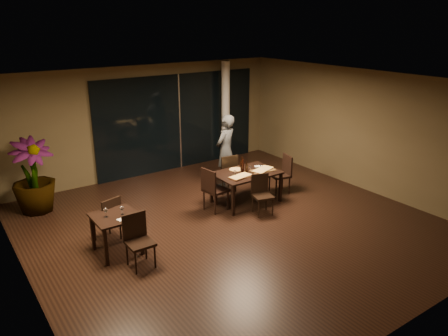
{
  "coord_description": "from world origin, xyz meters",
  "views": [
    {
      "loc": [
        -4.89,
        -6.78,
        4.17
      ],
      "look_at": [
        0.25,
        0.63,
        1.05
      ],
      "focal_mm": 35.0,
      "sensor_mm": 36.0,
      "label": 1
    }
  ],
  "objects_px": {
    "chair_side_near": "(138,237)",
    "chair_main_left": "(213,188)",
    "chair_main_far": "(227,172)",
    "bottle_a": "(243,166)",
    "bottle_c": "(242,164)",
    "chair_main_near": "(261,192)",
    "chair_side_far": "(109,217)",
    "diner": "(226,151)",
    "chair_main_right": "(283,172)",
    "side_table": "(116,222)",
    "main_table": "(246,175)",
    "bottle_b": "(247,167)",
    "potted_plant": "(33,176)"
  },
  "relations": [
    {
      "from": "side_table",
      "to": "chair_main_near",
      "type": "distance_m",
      "value": 3.33
    },
    {
      "from": "main_table",
      "to": "bottle_b",
      "type": "relative_size",
      "value": 5.89
    },
    {
      "from": "chair_main_right",
      "to": "diner",
      "type": "distance_m",
      "value": 1.56
    },
    {
      "from": "chair_main_near",
      "to": "diner",
      "type": "xyz_separation_m",
      "value": [
        0.32,
        1.85,
        0.44
      ]
    },
    {
      "from": "side_table",
      "to": "chair_main_right",
      "type": "distance_m",
      "value": 4.56
    },
    {
      "from": "chair_main_left",
      "to": "chair_main_right",
      "type": "distance_m",
      "value": 2.06
    },
    {
      "from": "side_table",
      "to": "bottle_c",
      "type": "distance_m",
      "value": 3.44
    },
    {
      "from": "main_table",
      "to": "chair_side_far",
      "type": "xyz_separation_m",
      "value": [
        -3.35,
        -0.01,
        -0.16
      ]
    },
    {
      "from": "bottle_c",
      "to": "diner",
      "type": "bearing_deg",
      "value": 75.39
    },
    {
      "from": "chair_main_near",
      "to": "chair_main_right",
      "type": "height_order",
      "value": "chair_main_right"
    },
    {
      "from": "chair_main_far",
      "to": "chair_main_right",
      "type": "bearing_deg",
      "value": 151.52
    },
    {
      "from": "diner",
      "to": "bottle_a",
      "type": "xyz_separation_m",
      "value": [
        -0.3,
        -1.12,
        -0.04
      ]
    },
    {
      "from": "diner",
      "to": "potted_plant",
      "type": "height_order",
      "value": "diner"
    },
    {
      "from": "chair_side_near",
      "to": "chair_main_left",
      "type": "bearing_deg",
      "value": 25.86
    },
    {
      "from": "bottle_a",
      "to": "bottle_c",
      "type": "distance_m",
      "value": 0.07
    },
    {
      "from": "side_table",
      "to": "chair_main_near",
      "type": "relative_size",
      "value": 0.9
    },
    {
      "from": "chair_side_near",
      "to": "bottle_c",
      "type": "distance_m",
      "value": 3.48
    },
    {
      "from": "side_table",
      "to": "potted_plant",
      "type": "height_order",
      "value": "potted_plant"
    },
    {
      "from": "potted_plant",
      "to": "bottle_c",
      "type": "xyz_separation_m",
      "value": [
        4.17,
        -2.16,
        0.08
      ]
    },
    {
      "from": "side_table",
      "to": "chair_main_near",
      "type": "xyz_separation_m",
      "value": [
        3.32,
        -0.16,
        -0.13
      ]
    },
    {
      "from": "potted_plant",
      "to": "chair_side_far",
      "type": "bearing_deg",
      "value": -69.84
    },
    {
      "from": "chair_main_left",
      "to": "chair_side_far",
      "type": "bearing_deg",
      "value": 82.76
    },
    {
      "from": "chair_main_near",
      "to": "chair_side_far",
      "type": "height_order",
      "value": "chair_side_far"
    },
    {
      "from": "chair_main_far",
      "to": "chair_main_left",
      "type": "distance_m",
      "value": 1.17
    },
    {
      "from": "chair_side_far",
      "to": "diner",
      "type": "height_order",
      "value": "diner"
    },
    {
      "from": "chair_side_far",
      "to": "chair_side_near",
      "type": "bearing_deg",
      "value": 78.51
    },
    {
      "from": "main_table",
      "to": "chair_main_left",
      "type": "distance_m",
      "value": 0.93
    },
    {
      "from": "chair_side_near",
      "to": "bottle_a",
      "type": "bearing_deg",
      "value": 20.03
    },
    {
      "from": "chair_main_near",
      "to": "bottle_c",
      "type": "distance_m",
      "value": 0.9
    },
    {
      "from": "chair_main_far",
      "to": "chair_main_left",
      "type": "bearing_deg",
      "value": 44.32
    },
    {
      "from": "chair_main_right",
      "to": "side_table",
      "type": "bearing_deg",
      "value": -69.98
    },
    {
      "from": "chair_main_right",
      "to": "chair_side_near",
      "type": "xyz_separation_m",
      "value": [
        -4.39,
        -1.1,
        -0.0
      ]
    },
    {
      "from": "chair_main_left",
      "to": "chair_side_near",
      "type": "bearing_deg",
      "value": 108.23
    },
    {
      "from": "chair_main_far",
      "to": "main_table",
      "type": "bearing_deg",
      "value": 96.49
    },
    {
      "from": "bottle_a",
      "to": "chair_main_left",
      "type": "bearing_deg",
      "value": -177.13
    },
    {
      "from": "side_table",
      "to": "bottle_c",
      "type": "height_order",
      "value": "bottle_c"
    },
    {
      "from": "side_table",
      "to": "chair_side_near",
      "type": "height_order",
      "value": "chair_side_near"
    },
    {
      "from": "chair_main_left",
      "to": "chair_main_far",
      "type": "bearing_deg",
      "value": -59.47
    },
    {
      "from": "chair_main_near",
      "to": "bottle_a",
      "type": "height_order",
      "value": "bottle_a"
    },
    {
      "from": "chair_main_near",
      "to": "chair_main_right",
      "type": "xyz_separation_m",
      "value": [
        1.21,
        0.64,
        0.04
      ]
    },
    {
      "from": "chair_main_right",
      "to": "potted_plant",
      "type": "height_order",
      "value": "potted_plant"
    },
    {
      "from": "chair_side_far",
      "to": "chair_side_near",
      "type": "height_order",
      "value": "chair_side_near"
    },
    {
      "from": "chair_main_near",
      "to": "chair_main_left",
      "type": "distance_m",
      "value": 1.09
    },
    {
      "from": "chair_main_left",
      "to": "diner",
      "type": "bearing_deg",
      "value": -53.13
    },
    {
      "from": "bottle_a",
      "to": "bottle_b",
      "type": "bearing_deg",
      "value": -40.5
    },
    {
      "from": "chair_main_left",
      "to": "side_table",
      "type": "bearing_deg",
      "value": 93.86
    },
    {
      "from": "chair_side_far",
      "to": "chair_main_near",
      "type": "bearing_deg",
      "value": 152.12
    },
    {
      "from": "bottle_a",
      "to": "bottle_c",
      "type": "height_order",
      "value": "bottle_c"
    },
    {
      "from": "chair_main_left",
      "to": "potted_plant",
      "type": "xyz_separation_m",
      "value": [
        -3.28,
        2.26,
        0.28
      ]
    },
    {
      "from": "bottle_c",
      "to": "chair_side_near",
      "type": "bearing_deg",
      "value": -158.69
    }
  ]
}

